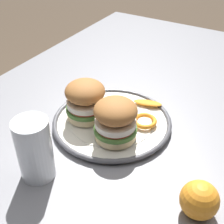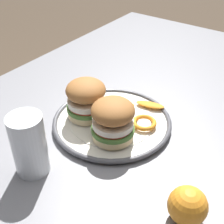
# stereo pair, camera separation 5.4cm
# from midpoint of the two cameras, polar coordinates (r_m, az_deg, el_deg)

# --- Properties ---
(dining_table) EXTENTS (1.42, 0.97, 0.77)m
(dining_table) POSITION_cam_midpoint_polar(r_m,az_deg,el_deg) (0.89, 6.89, -5.49)
(dining_table) COLOR gray
(dining_table) RESTS_ON ground
(dinner_plate) EXTENTS (0.30, 0.30, 0.02)m
(dinner_plate) POSITION_cam_midpoint_polar(r_m,az_deg,el_deg) (0.79, 1.97, -1.86)
(dinner_plate) COLOR silver
(dinner_plate) RESTS_ON dining_table
(sandwich_half_left) EXTENTS (0.12, 0.12, 0.10)m
(sandwich_half_left) POSITION_cam_midpoint_polar(r_m,az_deg,el_deg) (0.70, 2.35, -1.38)
(sandwich_half_left) COLOR beige
(sandwich_half_left) RESTS_ON dinner_plate
(sandwich_half_right) EXTENTS (0.12, 0.12, 0.10)m
(sandwich_half_right) POSITION_cam_midpoint_polar(r_m,az_deg,el_deg) (0.77, -2.77, 2.52)
(sandwich_half_right) COLOR beige
(sandwich_half_right) RESTS_ON dinner_plate
(orange_peel_curled) EXTENTS (0.08, 0.08, 0.01)m
(orange_peel_curled) POSITION_cam_midpoint_polar(r_m,az_deg,el_deg) (0.77, 7.97, -2.03)
(orange_peel_curled) COLOR orange
(orange_peel_curled) RESTS_ON dinner_plate
(orange_peel_strip_long) EXTENTS (0.07, 0.07, 0.01)m
(orange_peel_strip_long) POSITION_cam_midpoint_polar(r_m,az_deg,el_deg) (0.83, 3.78, 1.19)
(orange_peel_strip_long) COLOR orange
(orange_peel_strip_long) RESTS_ON dinner_plate
(orange_peel_strip_short) EXTENTS (0.05, 0.08, 0.01)m
(orange_peel_strip_short) POSITION_cam_midpoint_polar(r_m,az_deg,el_deg) (0.84, 8.88, 1.30)
(orange_peel_strip_short) COLOR orange
(orange_peel_strip_short) RESTS_ON dinner_plate
(drinking_glass) EXTENTS (0.07, 0.07, 0.14)m
(drinking_glass) POSITION_cam_midpoint_polar(r_m,az_deg,el_deg) (0.65, -12.59, -6.62)
(drinking_glass) COLOR white
(drinking_glass) RESTS_ON dining_table
(whole_orange) EXTENTS (0.07, 0.07, 0.07)m
(whole_orange) POSITION_cam_midpoint_polar(r_m,az_deg,el_deg) (0.59, 16.42, -16.31)
(whole_orange) COLOR orange
(whole_orange) RESTS_ON dining_table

